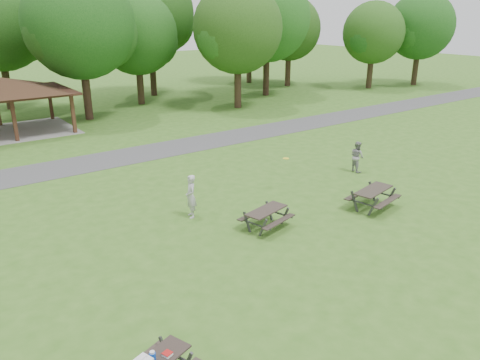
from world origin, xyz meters
The scene contains 17 objects.
ground centered at (0.00, 0.00, 0.00)m, with size 160.00×160.00×0.00m, color #36641C.
asphalt_path centered at (0.00, 14.00, 0.01)m, with size 120.00×3.20×0.02m, color #424244.
pavilion centered at (-4.00, 24.00, 3.06)m, with size 8.60×7.01×3.76m.
tree_row_e centered at (2.10, 25.03, 6.78)m, with size 8.40×8.00×11.02m.
tree_row_f centered at (8.09, 28.53, 5.84)m, with size 7.35×7.00×9.55m.
tree_row_g centered at (14.09, 22.03, 6.33)m, with size 7.77×7.40×10.25m.
tree_row_h centered at (20.10, 25.53, 7.03)m, with size 8.61×8.20×11.37m.
tree_row_i centered at (26.08, 29.03, 5.91)m, with size 7.14×6.80×9.52m.
tree_row_j centered at (32.08, 22.53, 5.56)m, with size 6.72×6.40×8.96m.
tree_deep_c centered at (11.10, 32.03, 7.44)m, with size 8.82×8.40×11.90m.
tree_deep_d centered at (24.10, 33.53, 7.03)m, with size 8.40×8.00×11.27m.
tree_flank_right centered at (38.09, 21.03, 6.15)m, with size 7.56×7.20×9.97m.
picnic_table_middle centered at (0.74, 1.95, 0.58)m, with size 2.09×1.82×0.78m.
picnic_table_far centered at (5.57, 0.79, 0.64)m, with size 2.29×1.98×0.87m.
frisbee_in_flight centered at (3.93, 4.48, 1.57)m, with size 0.31×0.31×0.02m.
frisbee_thrower centered at (-1.04, 4.54, 0.89)m, with size 0.65×0.42×1.77m, color #AFAFB2.
frisbee_catcher centered at (8.79, 4.42, 0.80)m, with size 0.78×0.60×1.60m, color gray.
Camera 1 is at (-9.71, -10.56, 7.81)m, focal length 35.00 mm.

